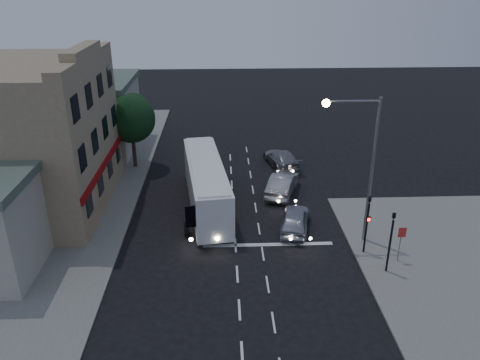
{
  "coord_description": "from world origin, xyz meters",
  "views": [
    {
      "loc": [
        -0.73,
        -22.62,
        15.33
      ],
      "look_at": [
        0.48,
        6.94,
        2.2
      ],
      "focal_mm": 35.0,
      "sensor_mm": 36.0,
      "label": 1
    }
  ],
  "objects_px": {
    "street_tree": "(131,117)",
    "car_sedan_a": "(283,184)",
    "tour_bus": "(206,183)",
    "traffic_signal_main": "(368,218)",
    "car_sedan_b": "(282,159)",
    "car_suv": "(295,219)",
    "streetlight": "(363,155)",
    "traffic_signal_side": "(391,235)",
    "regulatory_sign": "(401,239)"
  },
  "relations": [
    {
      "from": "traffic_signal_side",
      "to": "regulatory_sign",
      "type": "bearing_deg",
      "value": 43.92
    },
    {
      "from": "car_suv",
      "to": "traffic_signal_main",
      "type": "bearing_deg",
      "value": 154.0
    },
    {
      "from": "regulatory_sign",
      "to": "car_sedan_b",
      "type": "bearing_deg",
      "value": 108.28
    },
    {
      "from": "car_suv",
      "to": "regulatory_sign",
      "type": "distance_m",
      "value": 6.78
    },
    {
      "from": "street_tree",
      "to": "car_sedan_a",
      "type": "bearing_deg",
      "value": -25.91
    },
    {
      "from": "regulatory_sign",
      "to": "streetlight",
      "type": "distance_m",
      "value": 5.18
    },
    {
      "from": "tour_bus",
      "to": "car_sedan_b",
      "type": "bearing_deg",
      "value": 42.39
    },
    {
      "from": "traffic_signal_main",
      "to": "car_sedan_b",
      "type": "bearing_deg",
      "value": 103.07
    },
    {
      "from": "traffic_signal_main",
      "to": "traffic_signal_side",
      "type": "xyz_separation_m",
      "value": [
        0.7,
        -1.98,
        0.0
      ]
    },
    {
      "from": "tour_bus",
      "to": "streetlight",
      "type": "distance_m",
      "value": 11.21
    },
    {
      "from": "car_sedan_a",
      "to": "traffic_signal_main",
      "type": "bearing_deg",
      "value": 133.78
    },
    {
      "from": "car_suv",
      "to": "car_sedan_a",
      "type": "bearing_deg",
      "value": -75.08
    },
    {
      "from": "tour_bus",
      "to": "street_tree",
      "type": "relative_size",
      "value": 1.84
    },
    {
      "from": "tour_bus",
      "to": "traffic_signal_main",
      "type": "distance_m",
      "value": 11.5
    },
    {
      "from": "traffic_signal_main",
      "to": "street_tree",
      "type": "xyz_separation_m",
      "value": [
        -15.81,
        14.25,
        2.08
      ]
    },
    {
      "from": "tour_bus",
      "to": "street_tree",
      "type": "height_order",
      "value": "street_tree"
    },
    {
      "from": "traffic_signal_side",
      "to": "streetlight",
      "type": "distance_m",
      "value": 4.84
    },
    {
      "from": "streetlight",
      "to": "street_tree",
      "type": "height_order",
      "value": "streetlight"
    },
    {
      "from": "car_sedan_b",
      "to": "traffic_signal_side",
      "type": "xyz_separation_m",
      "value": [
        3.92,
        -15.86,
        1.7
      ]
    },
    {
      "from": "tour_bus",
      "to": "car_suv",
      "type": "xyz_separation_m",
      "value": [
        5.81,
        -3.45,
        -1.12
      ]
    },
    {
      "from": "car_sedan_b",
      "to": "streetlight",
      "type": "height_order",
      "value": "streetlight"
    },
    {
      "from": "traffic_signal_side",
      "to": "street_tree",
      "type": "distance_m",
      "value": 23.24
    },
    {
      "from": "tour_bus",
      "to": "traffic_signal_side",
      "type": "bearing_deg",
      "value": -47.06
    },
    {
      "from": "tour_bus",
      "to": "traffic_signal_main",
      "type": "xyz_separation_m",
      "value": [
        9.49,
        -6.47,
        0.56
      ]
    },
    {
      "from": "tour_bus",
      "to": "traffic_signal_side",
      "type": "xyz_separation_m",
      "value": [
        10.19,
        -8.45,
        0.56
      ]
    },
    {
      "from": "traffic_signal_main",
      "to": "street_tree",
      "type": "height_order",
      "value": "street_tree"
    },
    {
      "from": "traffic_signal_side",
      "to": "street_tree",
      "type": "relative_size",
      "value": 0.66
    },
    {
      "from": "car_suv",
      "to": "streetlight",
      "type": "height_order",
      "value": "streetlight"
    },
    {
      "from": "streetlight",
      "to": "street_tree",
      "type": "xyz_separation_m",
      "value": [
        -15.55,
        12.82,
        -1.23
      ]
    },
    {
      "from": "tour_bus",
      "to": "car_sedan_a",
      "type": "bearing_deg",
      "value": 11.62
    },
    {
      "from": "car_suv",
      "to": "car_sedan_b",
      "type": "height_order",
      "value": "car_suv"
    },
    {
      "from": "regulatory_sign",
      "to": "street_tree",
      "type": "relative_size",
      "value": 0.35
    },
    {
      "from": "regulatory_sign",
      "to": "traffic_signal_side",
      "type": "bearing_deg",
      "value": -136.08
    },
    {
      "from": "car_suv",
      "to": "regulatory_sign",
      "type": "relative_size",
      "value": 1.97
    },
    {
      "from": "car_suv",
      "to": "traffic_signal_side",
      "type": "relative_size",
      "value": 1.06
    },
    {
      "from": "street_tree",
      "to": "traffic_signal_side",
      "type": "bearing_deg",
      "value": -44.5
    },
    {
      "from": "tour_bus",
      "to": "traffic_signal_main",
      "type": "bearing_deg",
      "value": -41.69
    },
    {
      "from": "car_sedan_a",
      "to": "streetlight",
      "type": "bearing_deg",
      "value": 136.37
    },
    {
      "from": "tour_bus",
      "to": "streetlight",
      "type": "xyz_separation_m",
      "value": [
        9.23,
        -5.05,
        3.88
      ]
    },
    {
      "from": "regulatory_sign",
      "to": "streetlight",
      "type": "height_order",
      "value": "streetlight"
    },
    {
      "from": "car_sedan_b",
      "to": "traffic_signal_main",
      "type": "height_order",
      "value": "traffic_signal_main"
    },
    {
      "from": "traffic_signal_main",
      "to": "street_tree",
      "type": "relative_size",
      "value": 0.66
    },
    {
      "from": "tour_bus",
      "to": "regulatory_sign",
      "type": "height_order",
      "value": "tour_bus"
    },
    {
      "from": "tour_bus",
      "to": "traffic_signal_main",
      "type": "relative_size",
      "value": 2.78
    },
    {
      "from": "car_sedan_a",
      "to": "traffic_signal_side",
      "type": "relative_size",
      "value": 1.17
    },
    {
      "from": "tour_bus",
      "to": "street_tree",
      "type": "xyz_separation_m",
      "value": [
        -6.32,
        7.77,
        2.64
      ]
    },
    {
      "from": "regulatory_sign",
      "to": "streetlight",
      "type": "xyz_separation_m",
      "value": [
        -1.96,
        2.44,
        4.14
      ]
    },
    {
      "from": "tour_bus",
      "to": "streetlight",
      "type": "height_order",
      "value": "streetlight"
    },
    {
      "from": "tour_bus",
      "to": "car_sedan_a",
      "type": "height_order",
      "value": "tour_bus"
    },
    {
      "from": "car_sedan_a",
      "to": "car_sedan_b",
      "type": "distance_m",
      "value": 5.49
    }
  ]
}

